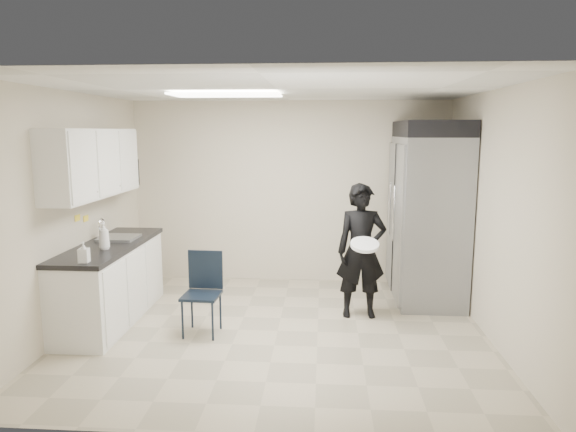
# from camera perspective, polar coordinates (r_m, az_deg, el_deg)

# --- Properties ---
(floor) EXTENTS (4.50, 4.50, 0.00)m
(floor) POSITION_cam_1_polar(r_m,az_deg,el_deg) (5.79, -1.15, -12.63)
(floor) COLOR tan
(floor) RESTS_ON ground
(ceiling) EXTENTS (4.50, 4.50, 0.00)m
(ceiling) POSITION_cam_1_polar(r_m,az_deg,el_deg) (5.38, -1.24, 13.95)
(ceiling) COLOR silver
(ceiling) RESTS_ON back_wall
(back_wall) EXTENTS (4.50, 0.00, 4.50)m
(back_wall) POSITION_cam_1_polar(r_m,az_deg,el_deg) (7.41, 0.20, 2.66)
(back_wall) COLOR #C0B39F
(back_wall) RESTS_ON floor
(left_wall) EXTENTS (0.00, 4.00, 4.00)m
(left_wall) POSITION_cam_1_polar(r_m,az_deg,el_deg) (6.07, -22.87, 0.39)
(left_wall) COLOR #C0B39F
(left_wall) RESTS_ON floor
(right_wall) EXTENTS (0.00, 4.00, 4.00)m
(right_wall) POSITION_cam_1_polar(r_m,az_deg,el_deg) (5.70, 21.97, -0.11)
(right_wall) COLOR #C0B39F
(right_wall) RESTS_ON floor
(ceiling_panel) EXTENTS (1.20, 0.60, 0.02)m
(ceiling_panel) POSITION_cam_1_polar(r_m,az_deg,el_deg) (5.86, -6.89, 13.22)
(ceiling_panel) COLOR white
(ceiling_panel) RESTS_ON ceiling
(lower_counter) EXTENTS (0.60, 1.90, 0.86)m
(lower_counter) POSITION_cam_1_polar(r_m,az_deg,el_deg) (6.30, -19.08, -7.18)
(lower_counter) COLOR silver
(lower_counter) RESTS_ON floor
(countertop) EXTENTS (0.64, 1.95, 0.05)m
(countertop) POSITION_cam_1_polar(r_m,az_deg,el_deg) (6.19, -19.31, -3.14)
(countertop) COLOR black
(countertop) RESTS_ON lower_counter
(sink) EXTENTS (0.42, 0.40, 0.14)m
(sink) POSITION_cam_1_polar(r_m,az_deg,el_deg) (6.41, -18.26, -2.80)
(sink) COLOR gray
(sink) RESTS_ON countertop
(faucet) EXTENTS (0.02, 0.02, 0.24)m
(faucet) POSITION_cam_1_polar(r_m,az_deg,el_deg) (6.46, -19.97, -1.44)
(faucet) COLOR silver
(faucet) RESTS_ON countertop
(upper_cabinets) EXTENTS (0.35, 1.80, 0.75)m
(upper_cabinets) POSITION_cam_1_polar(r_m,az_deg,el_deg) (6.12, -20.87, 5.53)
(upper_cabinets) COLOR silver
(upper_cabinets) RESTS_ON left_wall
(towel_dispenser) EXTENTS (0.22, 0.30, 0.35)m
(towel_dispenser) POSITION_cam_1_polar(r_m,az_deg,el_deg) (7.21, -17.44, 4.59)
(towel_dispenser) COLOR black
(towel_dispenser) RESTS_ON left_wall
(notice_sticker_left) EXTENTS (0.00, 0.12, 0.07)m
(notice_sticker_left) POSITION_cam_1_polar(r_m,az_deg,el_deg) (6.17, -22.35, -0.20)
(notice_sticker_left) COLOR yellow
(notice_sticker_left) RESTS_ON left_wall
(notice_sticker_right) EXTENTS (0.00, 0.12, 0.07)m
(notice_sticker_right) POSITION_cam_1_polar(r_m,az_deg,el_deg) (6.35, -21.54, -0.25)
(notice_sticker_right) COLOR yellow
(notice_sticker_right) RESTS_ON left_wall
(commercial_fridge) EXTENTS (0.80, 1.35, 2.10)m
(commercial_fridge) POSITION_cam_1_polar(r_m,az_deg,el_deg) (6.85, 15.24, -0.36)
(commercial_fridge) COLOR gray
(commercial_fridge) RESTS_ON floor
(fridge_compressor) EXTENTS (0.80, 1.35, 0.20)m
(fridge_compressor) POSITION_cam_1_polar(r_m,az_deg,el_deg) (6.75, 15.67, 9.30)
(fridge_compressor) COLOR black
(fridge_compressor) RESTS_ON commercial_fridge
(folding_chair) EXTENTS (0.40, 0.40, 0.86)m
(folding_chair) POSITION_cam_1_polar(r_m,az_deg,el_deg) (5.64, -9.61, -8.72)
(folding_chair) COLOR black
(folding_chair) RESTS_ON floor
(man_tuxedo) EXTENTS (0.61, 0.43, 1.58)m
(man_tuxedo) POSITION_cam_1_polar(r_m,az_deg,el_deg) (6.07, 8.14, -3.87)
(man_tuxedo) COLOR black
(man_tuxedo) RESTS_ON floor
(bucket_lid) EXTENTS (0.34, 0.34, 0.04)m
(bucket_lid) POSITION_cam_1_polar(r_m,az_deg,el_deg) (5.80, 8.52, -3.17)
(bucket_lid) COLOR white
(bucket_lid) RESTS_ON man_tuxedo
(soap_bottle_a) EXTENTS (0.12, 0.12, 0.30)m
(soap_bottle_a) POSITION_cam_1_polar(r_m,az_deg,el_deg) (5.89, -19.77, -2.08)
(soap_bottle_a) COLOR white
(soap_bottle_a) RESTS_ON countertop
(soap_bottle_b) EXTENTS (0.10, 0.10, 0.21)m
(soap_bottle_b) POSITION_cam_1_polar(r_m,az_deg,el_deg) (5.38, -21.75, -3.74)
(soap_bottle_b) COLOR #A2A3AE
(soap_bottle_b) RESTS_ON countertop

